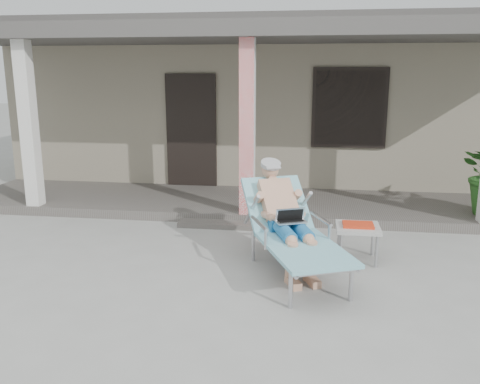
# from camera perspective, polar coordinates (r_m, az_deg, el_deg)

# --- Properties ---
(ground) EXTENTS (60.00, 60.00, 0.00)m
(ground) POSITION_cam_1_polar(r_m,az_deg,el_deg) (5.91, -1.95, -9.36)
(ground) COLOR #9E9E99
(ground) RESTS_ON ground
(house) EXTENTS (10.40, 5.40, 3.30)m
(house) POSITION_cam_1_polar(r_m,az_deg,el_deg) (11.91, 3.58, 10.37)
(house) COLOR gray
(house) RESTS_ON ground
(porch_deck) EXTENTS (10.00, 2.00, 0.15)m
(porch_deck) POSITION_cam_1_polar(r_m,az_deg,el_deg) (8.70, 1.52, -1.33)
(porch_deck) COLOR #605B56
(porch_deck) RESTS_ON ground
(porch_overhang) EXTENTS (10.00, 2.30, 2.85)m
(porch_overhang) POSITION_cam_1_polar(r_m,az_deg,el_deg) (8.38, 1.59, 16.82)
(porch_overhang) COLOR silver
(porch_overhang) RESTS_ON porch_deck
(porch_step) EXTENTS (2.00, 0.30, 0.07)m
(porch_step) POSITION_cam_1_polar(r_m,az_deg,el_deg) (7.61, 0.50, -3.78)
(porch_step) COLOR #605B56
(porch_step) RESTS_ON ground
(lounger) EXTENTS (1.44, 2.06, 1.30)m
(lounger) POSITION_cam_1_polar(r_m,az_deg,el_deg) (5.87, 5.53, -1.30)
(lounger) COLOR #B7B7BC
(lounger) RESTS_ON ground
(side_table) EXTENTS (0.53, 0.53, 0.47)m
(side_table) POSITION_cam_1_polar(r_m,az_deg,el_deg) (6.40, 13.10, -4.10)
(side_table) COLOR #B0B0AB
(side_table) RESTS_ON ground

